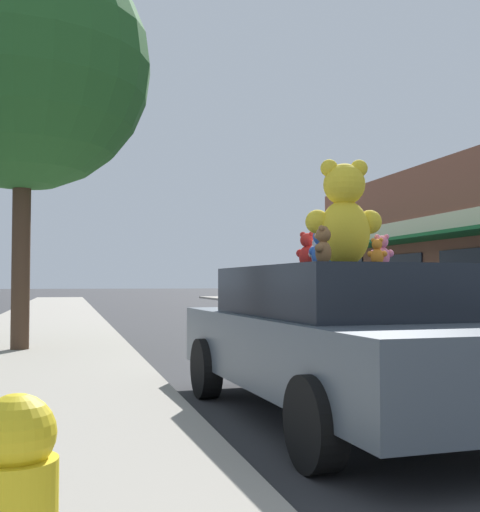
{
  "coord_description": "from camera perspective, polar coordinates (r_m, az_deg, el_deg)",
  "views": [
    {
      "loc": [
        -5.58,
        -5.27,
        1.21
      ],
      "look_at": [
        -3.13,
        3.88,
        1.61
      ],
      "focal_mm": 45.0,
      "sensor_mm": 36.0,
      "label": 1
    }
  ],
  "objects": [
    {
      "name": "teddy_bear_teal",
      "position": [
        6.56,
        7.64,
        0.08
      ],
      "size": [
        0.17,
        0.21,
        0.28
      ],
      "rotation": [
        0.0,
        0.0,
        2.12
      ],
      "color": "teal",
      "rests_on": "plush_art_car"
    },
    {
      "name": "street_tree",
      "position": [
        11.66,
        -18.67,
        15.8
      ],
      "size": [
        4.19,
        4.19,
        6.81
      ],
      "color": "#473323",
      "rests_on": "sidewalk_near"
    },
    {
      "name": "teddy_bear_giant",
      "position": [
        5.72,
        9.25,
        3.64
      ],
      "size": [
        0.71,
        0.47,
        0.94
      ],
      "rotation": [
        0.0,
        0.0,
        2.95
      ],
      "color": "yellow",
      "rests_on": "plush_art_car"
    },
    {
      "name": "teddy_bear_white",
      "position": [
        6.38,
        6.99,
        0.34
      ],
      "size": [
        0.25,
        0.19,
        0.33
      ],
      "rotation": [
        0.0,
        0.0,
        3.6
      ],
      "color": "white",
      "rests_on": "plush_art_car"
    },
    {
      "name": "teddy_bear_red",
      "position": [
        6.5,
        6.02,
        0.48
      ],
      "size": [
        0.24,
        0.27,
        0.37
      ],
      "rotation": [
        0.0,
        0.0,
        2.23
      ],
      "color": "red",
      "rests_on": "plush_art_car"
    },
    {
      "name": "teddy_bear_brown",
      "position": [
        5.26,
        7.39,
        0.89
      ],
      "size": [
        0.21,
        0.23,
        0.32
      ],
      "rotation": [
        0.0,
        0.0,
        4.03
      ],
      "color": "olive",
      "rests_on": "plush_art_car"
    },
    {
      "name": "parked_car_far_right",
      "position": [
        18.72,
        14.05,
        -3.66
      ],
      "size": [
        1.79,
        4.23,
        1.43
      ],
      "color": "#1E4793",
      "rests_on": "ground_plane"
    },
    {
      "name": "teddy_bear_blue",
      "position": [
        6.14,
        7.19,
        0.68
      ],
      "size": [
        0.24,
        0.28,
        0.38
      ],
      "rotation": [
        0.0,
        0.0,
        2.17
      ],
      "color": "blue",
      "rests_on": "plush_art_car"
    },
    {
      "name": "teddy_bear_pink",
      "position": [
        6.09,
        12.5,
        0.41
      ],
      "size": [
        0.23,
        0.17,
        0.31
      ],
      "rotation": [
        0.0,
        0.0,
        2.76
      ],
      "color": "pink",
      "rests_on": "plush_art_car"
    },
    {
      "name": "teddy_bear_cream",
      "position": [
        6.98,
        9.2,
        0.24
      ],
      "size": [
        0.25,
        0.23,
        0.36
      ],
      "rotation": [
        0.0,
        0.0,
        3.84
      ],
      "color": "beige",
      "rests_on": "plush_art_car"
    },
    {
      "name": "plush_art_car",
      "position": [
        5.78,
        8.6,
        -7.13
      ],
      "size": [
        2.02,
        4.55,
        1.35
      ],
      "rotation": [
        0.0,
        0.0,
        0.04
      ],
      "color": "#4C5660",
      "rests_on": "ground_plane"
    },
    {
      "name": "teddy_bear_orange",
      "position": [
        5.43,
        12.09,
        0.34
      ],
      "size": [
        0.17,
        0.14,
        0.23
      ],
      "rotation": [
        0.0,
        0.0,
        2.56
      ],
      "color": "orange",
      "rests_on": "plush_art_car"
    }
  ]
}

